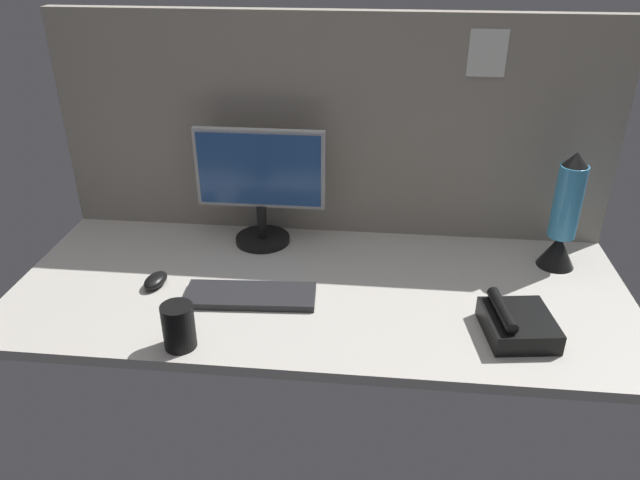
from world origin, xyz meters
TOP-DOWN VIEW (x-y plane):
  - ground_plane at (0.00, 0.00)cm, footprint 180.00×80.00cm
  - cubicle_wall_back at (0.04, 37.50)cm, footprint 180.00×5.50cm
  - monitor at (-21.92, 25.12)cm, footprint 41.71×18.00cm
  - keyboard at (-18.95, -10.11)cm, footprint 37.75×15.32cm
  - mouse at (-48.13, -6.12)cm, footprint 7.21×10.44cm
  - mug_black_travel at (-32.01, -33.35)cm, footprint 8.15×8.15cm
  - lava_lamp at (71.91, 18.46)cm, footprint 11.35×11.35cm
  - desk_phone at (53.23, -19.37)cm, footprint 19.47×21.17cm

SIDE VIEW (x-z plane):
  - ground_plane at x=0.00cm, z-range -3.00..0.00cm
  - keyboard at x=-18.95cm, z-range 0.00..2.00cm
  - mouse at x=-48.13cm, z-range 0.00..3.40cm
  - desk_phone at x=53.23cm, z-range -1.21..7.59cm
  - mug_black_travel at x=-32.01cm, z-range 0.00..12.08cm
  - lava_lamp at x=71.91cm, z-range -2.99..34.15cm
  - monitor at x=-21.92cm, z-range 2.09..40.75cm
  - cubicle_wall_back at x=0.04cm, z-range 0.02..72.21cm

